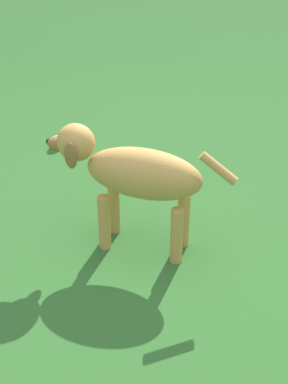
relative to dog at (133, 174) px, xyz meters
name	(u,v)px	position (x,y,z in m)	size (l,w,h in m)	color
ground	(154,254)	(0.11, -0.03, -0.35)	(14.00, 14.00, 0.00)	#2D6026
dog	(133,174)	(0.00, 0.00, 0.00)	(0.78, 0.23, 0.53)	#C69347
tennis_ball_2	(57,141)	(-0.73, 0.60, -0.32)	(0.07, 0.07, 0.07)	#D0DC38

